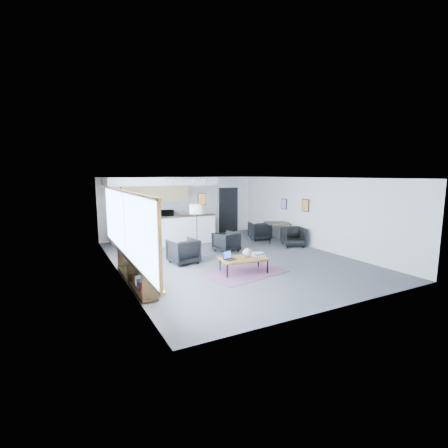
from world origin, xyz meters
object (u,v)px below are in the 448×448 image
coffee_table (244,259)px  dining_chair_far (260,231)px  floor_lamp (197,211)px  book_stack (258,254)px  laptop (229,257)px  dining_chair_near (293,237)px  armchair_right (226,241)px  armchair_left (183,250)px  microwave (166,213)px  dining_table (278,224)px  ceramic_pot (247,253)px

coffee_table → dining_chair_far: size_ratio=1.97×
coffee_table → floor_lamp: floor_lamp is taller
book_stack → laptop: bearing=177.2°
dining_chair_near → dining_chair_far: bearing=126.1°
book_stack → dining_chair_far: bearing=55.5°
book_stack → armchair_right: bearing=84.3°
dining_chair_near → armchair_left: bearing=-153.5°
dining_chair_far → microwave: (-3.39, 1.99, 0.76)m
floor_lamp → dining_table: size_ratio=1.41×
floor_lamp → dining_chair_near: bearing=-12.5°
coffee_table → dining_chair_far: bearing=59.1°
microwave → armchair_right: bearing=-69.6°
armchair_right → floor_lamp: (-0.94, 0.42, 1.08)m
dining_table → microwave: size_ratio=2.25×
book_stack → dining_chair_far: size_ratio=0.50×
book_stack → armchair_left: armchair_left is taller
armchair_right → dining_chair_far: bearing=-165.1°
coffee_table → armchair_right: bearing=81.5°
laptop → dining_chair_near: 4.33m
armchair_right → dining_table: (2.69, 0.60, 0.32)m
floor_lamp → armchair_right: bearing=-24.1°
dining_chair_near → laptop: bearing=-130.6°
floor_lamp → armchair_left: bearing=-129.9°
armchair_right → dining_chair_far: 2.62m
dining_table → dining_chair_far: size_ratio=1.72×
coffee_table → floor_lamp: (-0.20, 2.81, 1.08)m
book_stack → armchair_right: 2.40m
book_stack → microwave: 5.76m
floor_lamp → microwave: size_ratio=3.18×
laptop → dining_table: (3.86, 2.94, 0.23)m
laptop → book_stack: bearing=-21.8°
book_stack → dining_table: bearing=45.6°
book_stack → dining_chair_near: dining_chair_near is taller
coffee_table → armchair_left: armchair_left is taller
laptop → dining_chair_far: size_ratio=0.54×
dining_table → dining_chair_near: size_ratio=1.73×
laptop → ceramic_pot: bearing=-30.4°
book_stack → microwave: size_ratio=0.65×
armchair_left → dining_chair_near: (4.56, 0.32, -0.07)m
armchair_right → dining_chair_far: (2.28, 1.28, -0.04)m
armchair_right → ceramic_pot: bearing=60.8°
laptop → dining_table: bearing=18.4°
ceramic_pot → book_stack: (0.41, 0.06, -0.09)m
armchair_left → floor_lamp: size_ratio=0.49×
armchair_right → dining_table: size_ratio=0.65×
laptop → book_stack: size_ratio=1.07×
ceramic_pot → armchair_left: size_ratio=0.33×
book_stack → dining_chair_near: (2.92, 2.00, -0.12)m
coffee_table → dining_chair_far: (3.01, 3.68, -0.04)m
ceramic_pot → dining_chair_far: bearing=51.9°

